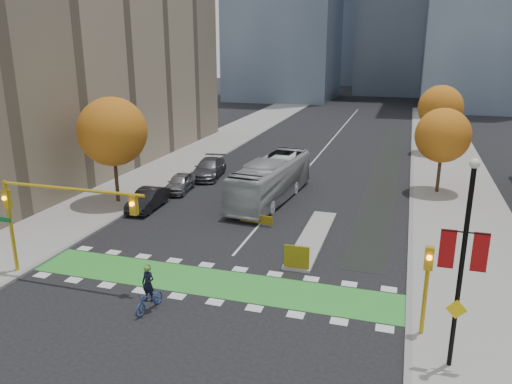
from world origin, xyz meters
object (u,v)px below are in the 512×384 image
Objects in this scene: cyclist at (149,296)px; parked_car_b at (148,199)px; traffic_signal_east at (427,278)px; parked_car_a at (180,183)px; traffic_signal_west at (48,207)px; hazard_board at (297,257)px; tree_east_far at (441,107)px; tree_west at (113,132)px; bus at (271,180)px; banner_lamppost at (463,258)px; parked_car_c at (209,168)px; tree_east_near at (443,136)px.

cyclist is 0.49× the size of parked_car_b.
traffic_signal_east reaches higher than parked_car_a.
cyclist is at bearing -13.35° from traffic_signal_west.
parked_car_a is at bearing 138.83° from traffic_signal_east.
traffic_signal_west is at bearing -158.45° from hazard_board.
tree_east_far is at bearing 47.93° from parked_car_b.
tree_west is 1.08× the size of tree_east_far.
traffic_signal_west is 0.71× the size of bus.
traffic_signal_west is at bearing -93.71° from parked_car_a.
banner_lamppost reaches higher than hazard_board.
tree_west is 5.75m from parked_car_b.
banner_lamppost reaches higher than traffic_signal_east.
banner_lamppost reaches higher than parked_car_c.
bus is (11.26, 4.15, -3.94)m from tree_west.
traffic_signal_east is 28.75m from parked_car_c.
bus is (0.89, 18.16, 0.91)m from cyclist.
tree_west is at bearing 163.62° from parked_car_b.
bus is at bearing 123.27° from banner_lamppost.
parked_car_c reaches higher than parked_car_a.
banner_lamppost reaches higher than tree_west.
bus is (-11.24, 16.66, -1.05)m from traffic_signal_east.
tree_east_near reaches higher than cyclist.
banner_lamppost reaches higher than parked_car_b.
bus is at bearing 20.24° from tree_west.
cyclist is at bearing 177.83° from banner_lamppost.
traffic_signal_west is at bearing -97.07° from parked_car_c.
banner_lamppost is at bearing -37.18° from parked_car_b.
tree_east_far is at bearing 39.26° from parked_car_a.
tree_east_far is 42.66m from cyclist.
parked_car_b is at bearing 146.05° from banner_lamppost.
traffic_signal_east is (6.50, -4.71, 1.93)m from hazard_board.
tree_east_near is at bearing 30.12° from bus.
parked_car_c is at bearing 129.52° from banner_lamppost.
tree_east_near is 23.92m from parked_car_b.
tree_east_far is 0.90× the size of traffic_signal_west.
hazard_board is at bearing 138.21° from banner_lamppost.
traffic_signal_west is at bearing -179.99° from traffic_signal_east.
cyclist reaches higher than parked_car_b.
traffic_signal_east is at bearing -50.53° from bus.
tree_west is 1.41× the size of parked_car_c.
traffic_signal_east is 20.13m from bus.
traffic_signal_east is at bearing 0.01° from traffic_signal_west.
tree_east_far reaches higher than tree_east_near.
banner_lamppost is 25.01m from parked_car_b.
cyclist is 0.39× the size of parked_car_c.
tree_east_far reaches higher than parked_car_c.
banner_lamppost is (-1.00, -40.50, -0.63)m from tree_east_far.
parked_car_c is (-12.13, 17.10, 0.05)m from hazard_board.
parked_car_a is at bearing 83.52° from parked_car_b.
tree_east_far reaches higher than traffic_signal_east.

